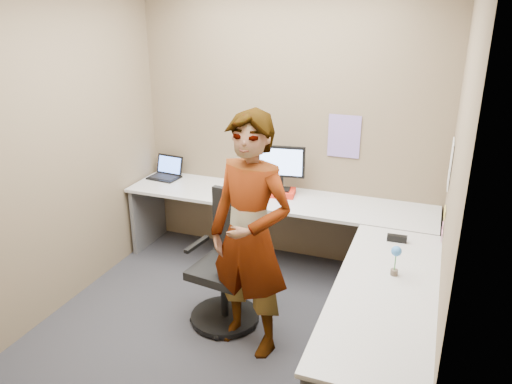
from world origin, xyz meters
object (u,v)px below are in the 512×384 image
at_px(monitor, 281,164).
at_px(office_chair, 228,271).
at_px(desk, 304,244).
at_px(person, 250,237).

height_order(monitor, office_chair, monitor).
distance_m(desk, person, 0.74).
bearing_deg(monitor, desk, -66.42).
relative_size(monitor, person, 0.25).
relative_size(desk, person, 1.65).
bearing_deg(desk, monitor, 122.14).
bearing_deg(person, office_chair, 152.84).
height_order(office_chair, person, person).
relative_size(desk, office_chair, 2.82).
xyz_separation_m(monitor, person, (0.20, -1.30, -0.13)).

